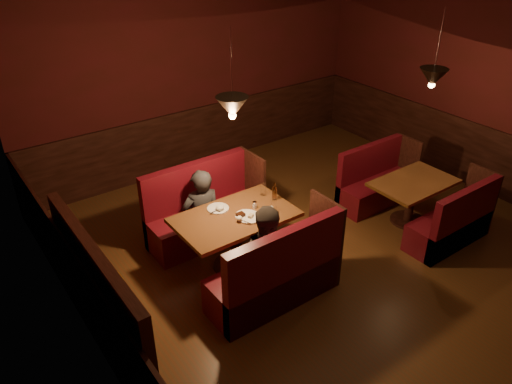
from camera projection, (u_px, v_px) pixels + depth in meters
room at (338, 195)px, 5.51m from camera, size 6.02×7.02×2.92m
main_table at (236, 227)px, 5.82m from camera, size 1.38×0.84×0.97m
main_bench_far at (204, 215)px, 6.50m from camera, size 1.52×0.54×1.04m
main_bench_near at (278, 278)px, 5.40m from camera, size 1.52×0.54×1.04m
second_table at (412, 192)px, 6.74m from camera, size 1.12×0.72×0.63m
second_bench_far at (374, 184)px, 7.32m from camera, size 1.24×0.46×0.89m
second_bench_near at (454, 225)px, 6.38m from camera, size 1.24×0.46×0.89m
diner_a at (201, 196)px, 6.17m from camera, size 0.57×0.43×1.42m
diner_b at (270, 238)px, 5.40m from camera, size 0.79×0.67×1.42m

